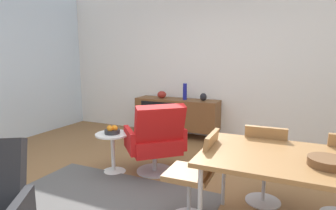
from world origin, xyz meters
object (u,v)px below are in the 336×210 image
at_px(vase_ceramic_small, 162,95).
at_px(lounge_chair_red, 156,139).
at_px(wooden_bowl_on_table, 327,162).
at_px(dining_chair_back_left, 265,161).
at_px(dining_table, 308,164).
at_px(side_table_round, 113,148).
at_px(dining_chair_near_window, 196,173).
at_px(sideboard, 177,114).
at_px(fruit_bowl, 112,130).
at_px(vase_cobalt, 185,92).
at_px(vase_sculptural_dark, 203,97).

distance_m(vase_ceramic_small, lounge_chair_red, 1.91).
relative_size(wooden_bowl_on_table, lounge_chair_red, 0.27).
xyz_separation_m(vase_ceramic_small, dining_chair_back_left, (2.10, -1.97, -0.32)).
height_order(dining_table, side_table_round, dining_table).
bearing_deg(lounge_chair_red, dining_chair_near_window, -44.59).
bearing_deg(sideboard, fruit_bowl, -93.25).
bearing_deg(dining_chair_back_left, dining_table, -58.03).
xyz_separation_m(vase_cobalt, dining_chair_back_left, (1.62, -1.97, -0.40)).
distance_m(vase_ceramic_small, wooden_bowl_on_table, 3.67).
relative_size(dining_chair_near_window, side_table_round, 1.65).
xyz_separation_m(dining_chair_back_left, side_table_round, (-1.89, 0.06, -0.15)).
xyz_separation_m(vase_sculptural_dark, dining_chair_near_window, (0.72, -2.52, -0.32)).
xyz_separation_m(dining_chair_near_window, fruit_bowl, (-1.35, 0.61, 0.09)).
relative_size(dining_table, wooden_bowl_on_table, 6.15).
height_order(vase_ceramic_small, side_table_round, vase_ceramic_small).
relative_size(wooden_bowl_on_table, dining_chair_near_window, 0.30).
distance_m(vase_ceramic_small, dining_chair_near_window, 2.98).
relative_size(dining_table, side_table_round, 3.08).
relative_size(wooden_bowl_on_table, dining_chair_back_left, 0.30).
distance_m(vase_cobalt, dining_table, 3.21).
height_order(dining_chair_back_left, fruit_bowl, dining_chair_back_left).
distance_m(dining_chair_near_window, side_table_round, 1.49).
xyz_separation_m(vase_cobalt, vase_sculptural_dark, (0.36, 0.00, -0.08)).
distance_m(sideboard, dining_chair_back_left, 2.65).
bearing_deg(sideboard, dining_chair_near_window, -63.82).
height_order(dining_chair_near_window, fruit_bowl, dining_chair_near_window).
distance_m(vase_cobalt, fruit_bowl, 1.95).
height_order(vase_ceramic_small, fruit_bowl, vase_ceramic_small).
relative_size(dining_table, lounge_chair_red, 1.69).
distance_m(sideboard, vase_sculptural_dark, 0.63).
xyz_separation_m(vase_cobalt, side_table_round, (-0.27, -1.91, -0.55)).
xyz_separation_m(lounge_chair_red, side_table_round, (-0.54, -0.18, -0.15)).
height_order(sideboard, wooden_bowl_on_table, wooden_bowl_on_table).
distance_m(dining_table, dining_chair_near_window, 0.92).
bearing_deg(dining_chair_near_window, vase_ceramic_small, 121.70).
distance_m(vase_cobalt, side_table_round, 2.01).
relative_size(vase_sculptural_dark, dining_chair_back_left, 0.16).
xyz_separation_m(dining_chair_back_left, fruit_bowl, (-1.89, 0.06, 0.09)).
height_order(sideboard, fruit_bowl, sideboard).
xyz_separation_m(vase_sculptural_dark, lounge_chair_red, (-0.09, -1.73, -0.32)).
bearing_deg(vase_ceramic_small, lounge_chair_red, -66.49).
height_order(sideboard, dining_chair_back_left, dining_chair_back_left).
bearing_deg(vase_ceramic_small, dining_chair_near_window, -58.30).
bearing_deg(wooden_bowl_on_table, vase_ceramic_small, 134.21).
xyz_separation_m(vase_sculptural_dark, vase_ceramic_small, (-0.84, 0.00, -0.00)).
bearing_deg(sideboard, wooden_bowl_on_table, -49.56).
height_order(dining_chair_back_left, lounge_chair_red, lounge_chair_red).
relative_size(vase_sculptural_dark, wooden_bowl_on_table, 0.54).
distance_m(sideboard, lounge_chair_red, 1.78).
bearing_deg(side_table_round, lounge_chair_red, 18.54).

